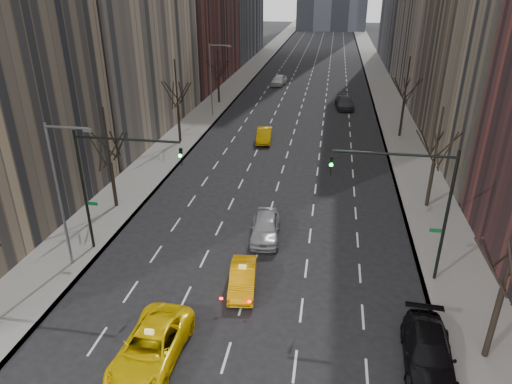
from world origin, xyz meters
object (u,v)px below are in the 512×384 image
at_px(taxi_suv, 151,347).
at_px(silver_sedan_ahead, 265,227).
at_px(parked_suv_black, 428,353).
at_px(taxi_sedan, 243,278).

relative_size(taxi_suv, silver_sedan_ahead, 1.20).
xyz_separation_m(taxi_suv, silver_sedan_ahead, (3.57, 11.99, 0.02)).
xyz_separation_m(taxi_suv, parked_suv_black, (12.56, 1.73, -0.02)).
bearing_deg(parked_suv_black, taxi_sedan, 158.58).
height_order(taxi_sedan, silver_sedan_ahead, silver_sedan_ahead).
relative_size(taxi_suv, parked_suv_black, 1.07).
bearing_deg(taxi_sedan, silver_sedan_ahead, 78.70).
height_order(taxi_suv, parked_suv_black, taxi_suv).
distance_m(silver_sedan_ahead, parked_suv_black, 13.65).
relative_size(taxi_suv, taxi_sedan, 1.39).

